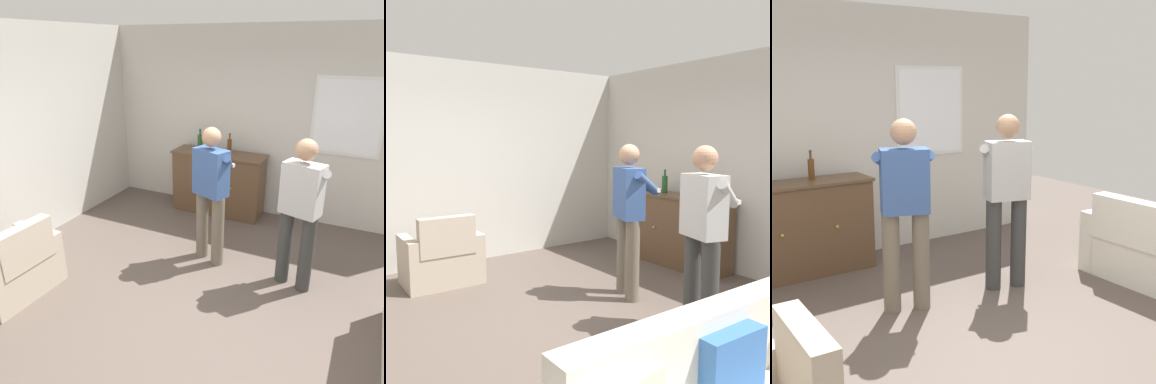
% 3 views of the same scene
% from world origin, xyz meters
% --- Properties ---
extents(ground, '(10.40, 10.40, 0.00)m').
position_xyz_m(ground, '(0.00, 0.00, 0.00)').
color(ground, brown).
extents(wall_back_with_window, '(5.20, 0.15, 2.80)m').
position_xyz_m(wall_back_with_window, '(0.03, 2.66, 1.41)').
color(wall_back_with_window, beige).
rests_on(wall_back_with_window, ground).
extents(armchair, '(0.67, 0.89, 0.85)m').
position_xyz_m(armchair, '(-1.85, -0.60, 0.29)').
color(armchair, '#B2A38E').
rests_on(armchair, ground).
extents(sideboard_cabinet, '(1.43, 0.49, 0.98)m').
position_xyz_m(sideboard_cabinet, '(-0.68, 2.30, 0.49)').
color(sideboard_cabinet, brown).
rests_on(sideboard_cabinet, ground).
extents(bottle_wine_green, '(0.07, 0.07, 0.31)m').
position_xyz_m(bottle_wine_green, '(-0.54, 2.35, 1.09)').
color(bottle_wine_green, '#593314').
rests_on(bottle_wine_green, sideboard_cabinet).
extents(bottle_liquor_amber, '(0.08, 0.08, 0.33)m').
position_xyz_m(bottle_liquor_amber, '(-1.01, 2.32, 1.11)').
color(bottle_liquor_amber, '#1E4C23').
rests_on(bottle_liquor_amber, sideboard_cabinet).
extents(person_standing_left, '(0.52, 0.52, 1.68)m').
position_xyz_m(person_standing_left, '(-0.23, 0.94, 0.94)').
color(person_standing_left, '#6B6051').
rests_on(person_standing_left, ground).
extents(person_standing_right, '(0.54, 0.52, 1.68)m').
position_xyz_m(person_standing_right, '(0.82, 0.85, 0.94)').
color(person_standing_right, '#383838').
rests_on(person_standing_right, ground).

